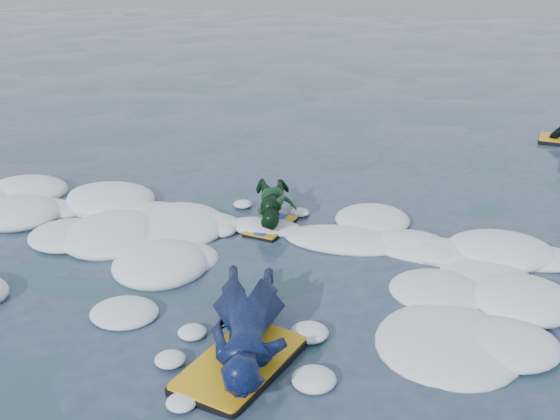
{
  "coord_description": "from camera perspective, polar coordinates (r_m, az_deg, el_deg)",
  "views": [
    {
      "loc": [
        2.32,
        -5.46,
        3.38
      ],
      "look_at": [
        0.65,
        1.6,
        0.32
      ],
      "focal_mm": 45.0,
      "sensor_mm": 36.0,
      "label": 1
    }
  ],
  "objects": [
    {
      "name": "prone_woman_unit",
      "position": [
        5.85,
        -2.66,
        -9.65
      ],
      "size": [
        1.03,
        1.88,
        0.47
      ],
      "rotation": [
        0.0,
        0.0,
        1.28
      ],
      "color": "black",
      "rests_on": "ground"
    },
    {
      "name": "foam_band",
      "position": [
        7.68,
        -5.7,
        -3.39
      ],
      "size": [
        12.0,
        3.1,
        0.3
      ],
      "primitive_type": null,
      "color": "white",
      "rests_on": "ground"
    },
    {
      "name": "prone_child_unit",
      "position": [
        8.26,
        -0.44,
        0.31
      ],
      "size": [
        0.72,
        1.18,
        0.42
      ],
      "rotation": [
        0.0,
        0.0,
        1.37
      ],
      "color": "black",
      "rests_on": "ground"
    },
    {
      "name": "ground",
      "position": [
        6.83,
        -8.49,
        -7.1
      ],
      "size": [
        120.0,
        120.0,
        0.0
      ],
      "primitive_type": "plane",
      "color": "#1A313F",
      "rests_on": "ground"
    }
  ]
}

